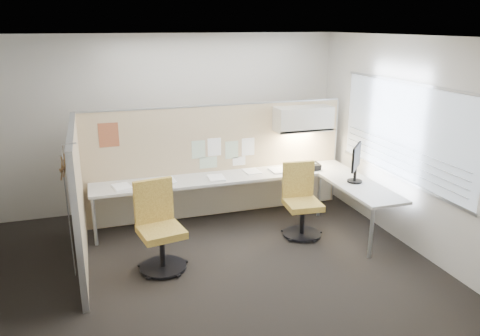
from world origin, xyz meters
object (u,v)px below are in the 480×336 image
object	(u,v)px
desk	(250,185)
chair_right	(301,203)
chair_left	(159,229)
monitor	(356,161)
phone	(313,166)

from	to	relation	value
desk	chair_right	xyz separation A→B (m)	(0.56, -0.63, -0.12)
chair_left	monitor	world-z (taller)	monitor
chair_right	chair_left	bearing A→B (deg)	-165.47
chair_right	phone	world-z (taller)	chair_right
chair_right	phone	distance (m)	0.89
chair_left	chair_right	distance (m)	2.11
desk	chair_left	distance (m)	1.81
desk	chair_right	size ratio (longest dim) A/B	3.86
desk	phone	xyz separation A→B (m)	(1.06, 0.04, 0.18)
monitor	phone	bearing A→B (deg)	63.96
desk	chair_right	world-z (taller)	chair_right
monitor	desk	bearing A→B (deg)	104.46
desk	monitor	xyz separation A→B (m)	(1.37, -0.70, 0.45)
desk	chair_left	size ratio (longest dim) A/B	3.65
chair_right	monitor	size ratio (longest dim) A/B	1.87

